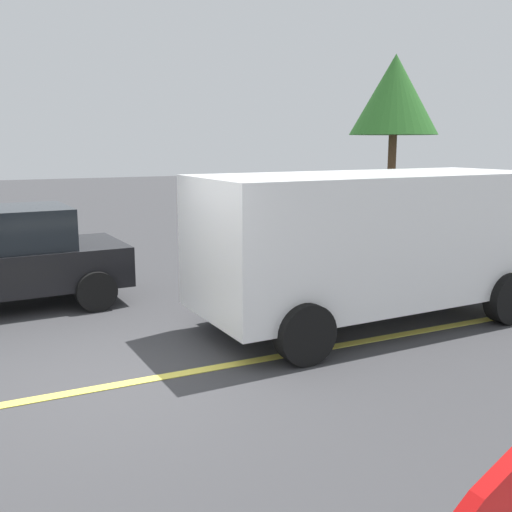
% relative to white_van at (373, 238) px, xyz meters
% --- Properties ---
extents(ground_plane, '(80.00, 80.00, 0.00)m').
position_rel_white_van_xyz_m(ground_plane, '(-4.07, -0.71, -1.27)').
color(ground_plane, '#38383A').
extents(lane_marking_centre, '(28.00, 0.16, 0.01)m').
position_rel_white_van_xyz_m(lane_marking_centre, '(-1.07, -0.71, -1.26)').
color(lane_marking_centre, '#E0D14C').
extents(white_van, '(5.26, 2.39, 2.20)m').
position_rel_white_van_xyz_m(white_van, '(0.00, 0.00, 0.00)').
color(white_van, white).
rests_on(white_van, ground_plane).
extents(tree_left_verge, '(2.37, 2.37, 4.94)m').
position_rel_white_van_xyz_m(tree_left_verge, '(5.27, 6.16, 2.60)').
color(tree_left_verge, '#513823').
rests_on(tree_left_verge, ground_plane).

